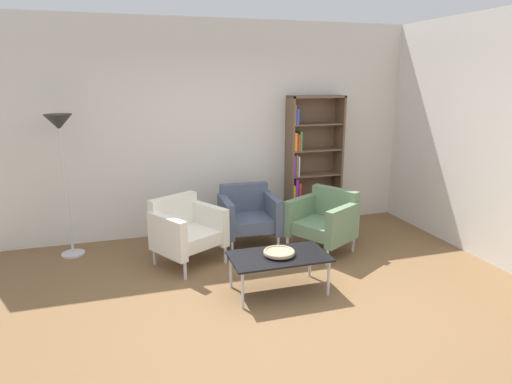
% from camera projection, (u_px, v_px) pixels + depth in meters
% --- Properties ---
extents(ground_plane, '(8.32, 8.32, 0.00)m').
position_uv_depth(ground_plane, '(276.00, 310.00, 4.20)').
color(ground_plane, brown).
extents(plaster_back_panel, '(6.40, 0.12, 2.90)m').
position_uv_depth(plaster_back_panel, '(217.00, 129.00, 6.10)').
color(plaster_back_panel, silver).
rests_on(plaster_back_panel, ground_plane).
extents(plaster_right_partition, '(0.12, 5.20, 2.90)m').
position_uv_depth(plaster_right_partition, '(488.00, 138.00, 5.20)').
color(plaster_right_partition, silver).
rests_on(plaster_right_partition, ground_plane).
extents(bookshelf_tall, '(0.80, 0.30, 1.90)m').
position_uv_depth(bookshelf_tall, '(310.00, 163.00, 6.42)').
color(bookshelf_tall, brown).
rests_on(bookshelf_tall, ground_plane).
extents(coffee_table_low, '(1.00, 0.56, 0.40)m').
position_uv_depth(coffee_table_low, '(279.00, 258.00, 4.47)').
color(coffee_table_low, black).
rests_on(coffee_table_low, ground_plane).
extents(decorative_bowl, '(0.32, 0.32, 0.05)m').
position_uv_depth(decorative_bowl, '(279.00, 252.00, 4.46)').
color(decorative_bowl, tan).
rests_on(decorative_bowl, coffee_table_low).
extents(armchair_near_window, '(0.73, 0.68, 0.78)m').
position_uv_depth(armchair_near_window, '(248.00, 214.00, 5.74)').
color(armchair_near_window, '#4C566B').
rests_on(armchair_near_window, ground_plane).
extents(armchair_corner_red, '(0.91, 0.93, 0.78)m').
position_uv_depth(armchair_corner_red, '(324.00, 220.00, 5.53)').
color(armchair_corner_red, slate).
rests_on(armchair_corner_red, ground_plane).
extents(armchair_spare_guest, '(0.93, 0.91, 0.78)m').
position_uv_depth(armchair_spare_guest, '(186.00, 229.00, 5.18)').
color(armchair_spare_guest, white).
rests_on(armchair_spare_guest, ground_plane).
extents(floor_lamp_torchiere, '(0.32, 0.32, 1.74)m').
position_uv_depth(floor_lamp_torchiere, '(60.00, 139.00, 5.13)').
color(floor_lamp_torchiere, silver).
rests_on(floor_lamp_torchiere, ground_plane).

